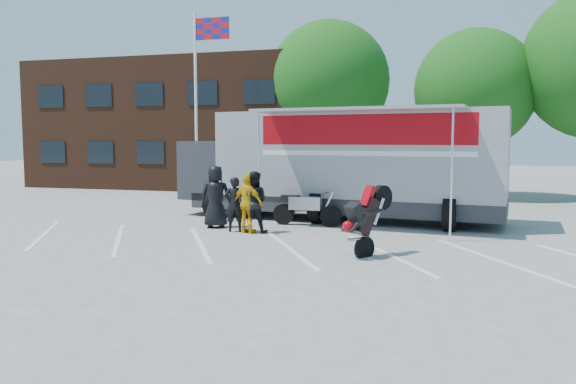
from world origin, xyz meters
The scene contains 13 objects.
ground centered at (0.00, 0.00, 0.00)m, with size 100.00×100.00×0.00m, color #A2A29D.
parking_bay_lines centered at (0.00, 1.00, 0.01)m, with size 18.00×5.00×0.01m, color white.
office_building centered at (-10.00, 18.00, 3.50)m, with size 18.00×8.00×7.00m, color #4C2918.
flagpole centered at (-6.24, 10.00, 5.05)m, with size 1.61×0.12×8.00m.
tree_left centered at (-2.00, 16.00, 5.57)m, with size 6.12×6.12×8.64m.
tree_mid centered at (5.00, 15.00, 4.94)m, with size 5.44×5.44×7.68m.
transporter_truck centered at (0.57, 6.30, 0.00)m, with size 11.31×5.45×3.60m, color gray, non-canonical shape.
parked_motorcycle centered at (-0.28, 4.70, 0.00)m, with size 0.74×2.23×1.17m, color #ADADB2, non-canonical shape.
stunt_bike_rider centered at (2.43, 0.95, 0.00)m, with size 0.72×1.54×1.81m, color black, non-canonical shape.
spectator_leather_a centered at (-2.85, 3.56, 0.95)m, with size 0.93×0.61×1.90m, color black.
spectator_leather_b centered at (-2.04, 3.04, 0.80)m, with size 0.58×0.38×1.60m, color black.
spectator_leather_c centered at (-1.44, 2.99, 0.89)m, with size 0.86×0.67×1.77m, color black.
spectator_hivis centered at (-1.55, 2.86, 0.86)m, with size 1.01×0.42×1.72m, color #F6B70C.
Camera 1 is at (3.94, -12.13, 2.68)m, focal length 35.00 mm.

